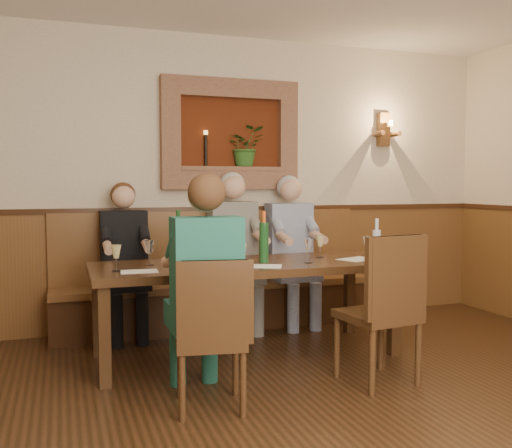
{
  "coord_description": "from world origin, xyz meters",
  "views": [
    {
      "loc": [
        -1.38,
        -2.4,
        1.37
      ],
      "look_at": [
        0.1,
        1.9,
        1.05
      ],
      "focal_mm": 40.0,
      "sensor_mm": 36.0,
      "label": 1
    }
  ],
  "objects_px": {
    "chair_near_right": "(379,340)",
    "person_bench_left": "(125,275)",
    "person_chair_front": "(203,307)",
    "wine_bottle_green_a": "(264,241)",
    "chair_near_left": "(211,365)",
    "person_bench_mid": "(235,264)",
    "person_bench_right": "(292,263)",
    "bench": "(216,294)",
    "water_bottle": "(377,245)",
    "dining_table": "(246,272)",
    "spittoon_bucket": "(220,251)",
    "wine_bottle_green_b": "(178,241)"
  },
  "relations": [
    {
      "from": "water_bottle",
      "to": "chair_near_right",
      "type": "bearing_deg",
      "value": -118.56
    },
    {
      "from": "water_bottle",
      "to": "spittoon_bucket",
      "type": "bearing_deg",
      "value": 169.07
    },
    {
      "from": "dining_table",
      "to": "wine_bottle_green_a",
      "type": "xyz_separation_m",
      "value": [
        0.13,
        -0.04,
        0.24
      ]
    },
    {
      "from": "wine_bottle_green_b",
      "to": "person_bench_right",
      "type": "bearing_deg",
      "value": 29.65
    },
    {
      "from": "person_bench_mid",
      "to": "spittoon_bucket",
      "type": "xyz_separation_m",
      "value": [
        -0.41,
        -0.97,
        0.25
      ]
    },
    {
      "from": "bench",
      "to": "spittoon_bucket",
      "type": "distance_m",
      "value": 1.24
    },
    {
      "from": "person_bench_left",
      "to": "person_bench_right",
      "type": "relative_size",
      "value": 0.95
    },
    {
      "from": "wine_bottle_green_a",
      "to": "person_bench_left",
      "type": "bearing_deg",
      "value": 138.2
    },
    {
      "from": "chair_near_right",
      "to": "person_bench_right",
      "type": "height_order",
      "value": "person_bench_right"
    },
    {
      "from": "chair_near_right",
      "to": "person_bench_left",
      "type": "relative_size",
      "value": 0.75
    },
    {
      "from": "chair_near_right",
      "to": "water_bottle",
      "type": "bearing_deg",
      "value": 53.33
    },
    {
      "from": "bench",
      "to": "wine_bottle_green_a",
      "type": "distance_m",
      "value": 1.16
    },
    {
      "from": "person_bench_mid",
      "to": "person_bench_right",
      "type": "bearing_deg",
      "value": 0.09
    },
    {
      "from": "person_bench_mid",
      "to": "person_bench_right",
      "type": "relative_size",
      "value": 1.02
    },
    {
      "from": "chair_near_left",
      "to": "person_bench_left",
      "type": "height_order",
      "value": "person_bench_left"
    },
    {
      "from": "bench",
      "to": "chair_near_right",
      "type": "xyz_separation_m",
      "value": [
        0.67,
        -1.83,
        -0.03
      ]
    },
    {
      "from": "chair_near_left",
      "to": "person_bench_right",
      "type": "relative_size",
      "value": 0.64
    },
    {
      "from": "water_bottle",
      "to": "dining_table",
      "type": "bearing_deg",
      "value": 158.71
    },
    {
      "from": "person_bench_left",
      "to": "water_bottle",
      "type": "xyz_separation_m",
      "value": [
        1.8,
        -1.21,
        0.32
      ]
    },
    {
      "from": "person_bench_right",
      "to": "wine_bottle_green_b",
      "type": "relative_size",
      "value": 3.49
    },
    {
      "from": "bench",
      "to": "person_bench_mid",
      "type": "bearing_deg",
      "value": -32.97
    },
    {
      "from": "chair_near_right",
      "to": "spittoon_bucket",
      "type": "height_order",
      "value": "chair_near_right"
    },
    {
      "from": "person_bench_left",
      "to": "chair_near_left",
      "type": "bearing_deg",
      "value": -80.28
    },
    {
      "from": "person_chair_front",
      "to": "chair_near_left",
      "type": "bearing_deg",
      "value": -91.02
    },
    {
      "from": "water_bottle",
      "to": "bench",
      "type": "bearing_deg",
      "value": 125.93
    },
    {
      "from": "spittoon_bucket",
      "to": "person_bench_right",
      "type": "bearing_deg",
      "value": 44.44
    },
    {
      "from": "wine_bottle_green_b",
      "to": "chair_near_right",
      "type": "bearing_deg",
      "value": -40.12
    },
    {
      "from": "dining_table",
      "to": "water_bottle",
      "type": "relative_size",
      "value": 6.82
    },
    {
      "from": "person_bench_right",
      "to": "bench",
      "type": "bearing_deg",
      "value": 171.86
    },
    {
      "from": "person_chair_front",
      "to": "spittoon_bucket",
      "type": "relative_size",
      "value": 6.08
    },
    {
      "from": "person_chair_front",
      "to": "wine_bottle_green_b",
      "type": "xyz_separation_m",
      "value": [
        0.02,
        0.89,
        0.33
      ]
    },
    {
      "from": "person_chair_front",
      "to": "wine_bottle_green_a",
      "type": "height_order",
      "value": "person_chair_front"
    },
    {
      "from": "water_bottle",
      "to": "person_chair_front",
      "type": "bearing_deg",
      "value": -164.75
    },
    {
      "from": "person_bench_left",
      "to": "person_bench_mid",
      "type": "relative_size",
      "value": 0.93
    },
    {
      "from": "chair_near_right",
      "to": "wine_bottle_green_b",
      "type": "xyz_separation_m",
      "value": [
        -1.19,
        1.0,
        0.62
      ]
    },
    {
      "from": "chair_near_right",
      "to": "person_bench_left",
      "type": "xyz_separation_m",
      "value": [
        -1.52,
        1.72,
        0.27
      ]
    },
    {
      "from": "dining_table",
      "to": "chair_near_left",
      "type": "bearing_deg",
      "value": -119.35
    },
    {
      "from": "wine_bottle_green_a",
      "to": "water_bottle",
      "type": "relative_size",
      "value": 1.16
    },
    {
      "from": "dining_table",
      "to": "chair_near_right",
      "type": "relative_size",
      "value": 2.32
    },
    {
      "from": "bench",
      "to": "person_bench_right",
      "type": "relative_size",
      "value": 2.06
    },
    {
      "from": "chair_near_left",
      "to": "bench",
      "type": "bearing_deg",
      "value": 83.87
    },
    {
      "from": "dining_table",
      "to": "person_chair_front",
      "type": "distance_m",
      "value": 0.95
    },
    {
      "from": "dining_table",
      "to": "bench",
      "type": "bearing_deg",
      "value": 90.0
    },
    {
      "from": "person_bench_mid",
      "to": "person_bench_right",
      "type": "distance_m",
      "value": 0.58
    },
    {
      "from": "chair_near_right",
      "to": "person_bench_right",
      "type": "distance_m",
      "value": 1.75
    },
    {
      "from": "dining_table",
      "to": "bench",
      "type": "height_order",
      "value": "bench"
    },
    {
      "from": "chair_near_right",
      "to": "spittoon_bucket",
      "type": "xyz_separation_m",
      "value": [
        -0.92,
        0.75,
        0.57
      ]
    },
    {
      "from": "dining_table",
      "to": "wine_bottle_green_a",
      "type": "bearing_deg",
      "value": -16.82
    },
    {
      "from": "person_bench_left",
      "to": "water_bottle",
      "type": "relative_size",
      "value": 3.94
    },
    {
      "from": "chair_near_left",
      "to": "chair_near_right",
      "type": "height_order",
      "value": "chair_near_right"
    }
  ]
}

